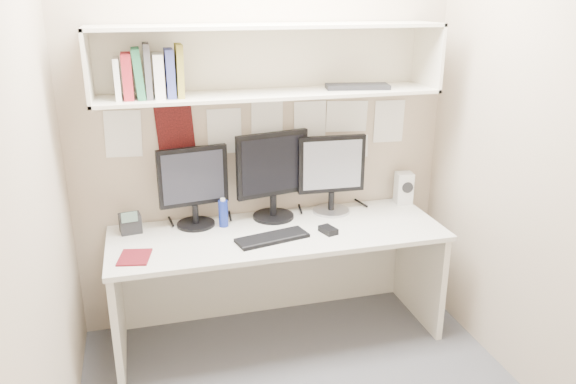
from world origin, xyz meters
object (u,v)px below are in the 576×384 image
object	(u,v)px
desk	(278,284)
desk_phone	(130,223)
monitor_left	(194,184)
monitor_center	(273,173)
keyboard	(272,238)
monitor_right	(332,172)
speaker	(404,188)
maroon_notebook	(135,257)

from	to	relation	value
desk	desk_phone	xyz separation A→B (m)	(-0.86, 0.21, 0.42)
monitor_left	monitor_center	world-z (taller)	monitor_center
keyboard	desk_phone	world-z (taller)	desk_phone
keyboard	desk_phone	distance (m)	0.86
monitor_right	desk	bearing A→B (deg)	-149.31
monitor_left	keyboard	bearing A→B (deg)	-48.12
monitor_center	keyboard	world-z (taller)	monitor_center
desk	desk_phone	size ratio (longest dim) A/B	13.42
speaker	maroon_notebook	world-z (taller)	speaker
speaker	maroon_notebook	bearing A→B (deg)	-158.71
monitor_left	maroon_notebook	size ratio (longest dim) A/B	2.52
desk_phone	monitor_right	bearing A→B (deg)	-7.69
monitor_center	desk_phone	world-z (taller)	monitor_center
monitor_center	monitor_right	distance (m)	0.39
desk	monitor_center	world-z (taller)	monitor_center
speaker	monitor_left	bearing A→B (deg)	-170.60
monitor_left	monitor_right	size ratio (longest dim) A/B	0.97
monitor_center	maroon_notebook	bearing A→B (deg)	-168.08
monitor_right	desk_phone	world-z (taller)	monitor_right
speaker	desk_phone	world-z (taller)	speaker
monitor_center	keyboard	bearing A→B (deg)	-116.32
maroon_notebook	speaker	bearing A→B (deg)	24.24
monitor_right	keyboard	world-z (taller)	monitor_right
keyboard	monitor_right	bearing A→B (deg)	22.78
monitor_right	keyboard	bearing A→B (deg)	-141.91
monitor_left	monitor_right	bearing A→B (deg)	-8.27
keyboard	maroon_notebook	world-z (taller)	keyboard
monitor_center	speaker	bearing A→B (deg)	-10.53
speaker	keyboard	bearing A→B (deg)	-151.75
monitor_center	desk_phone	bearing A→B (deg)	168.87
monitor_left	monitor_center	xyz separation A→B (m)	(0.49, -0.00, 0.03)
desk_phone	desk	bearing A→B (deg)	-21.81
maroon_notebook	monitor_center	bearing A→B (deg)	35.31
desk	monitor_left	bearing A→B (deg)	154.93
desk	monitor_right	world-z (taller)	monitor_right
monitor_right	speaker	bearing A→B (deg)	5.17
maroon_notebook	desk_phone	size ratio (longest dim) A/B	1.32
desk	speaker	world-z (taller)	speaker
desk	desk_phone	world-z (taller)	desk_phone
desk	monitor_right	bearing A→B (deg)	28.06
desk	keyboard	bearing A→B (deg)	-118.17
desk	maroon_notebook	world-z (taller)	maroon_notebook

